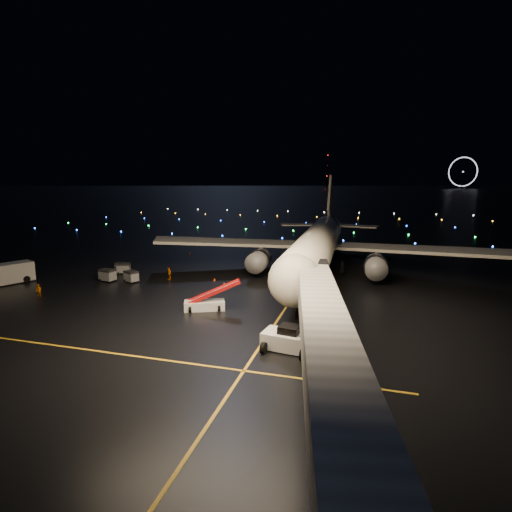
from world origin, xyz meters
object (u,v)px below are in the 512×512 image
Objects in this scene: pushback_tug at (289,338)px; baggage_cart_1 at (122,267)px; baggage_cart_3 at (124,268)px; service_truck at (8,274)px; baggage_cart_2 at (107,275)px; crew_b at (39,290)px; crew_c at (169,273)px; airliner at (320,223)px; baggage_cart_0 at (131,277)px; belt_loader at (204,296)px.

baggage_cart_1 is (-32.51, 22.52, -0.33)m from pushback_tug.
service_truck is at bearing -164.60° from baggage_cart_3.
baggage_cart_2 is 5.09m from baggage_cart_3.
crew_c is at bearing 43.21° from crew_b.
baggage_cart_3 is at bearing -161.91° from airliner.
crew_b is 17.60m from crew_c.
baggage_cart_3 is at bearing 74.39° from crew_b.
baggage_cart_3 reaches higher than baggage_cart_1.
pushback_tug is 0.57× the size of service_truck.
baggage_cart_0 is at bearing 49.60° from crew_b.
service_truck is 4.44× the size of crew_c.
belt_loader is 3.69× the size of baggage_cart_1.
baggage_cart_3 is (-19.85, 13.38, -0.80)m from belt_loader.
baggage_cart_1 is at bearing -157.18° from crew_c.
baggage_cart_2 is (-30.93, 16.64, -0.19)m from pushback_tug.
crew_c is at bearing -24.58° from baggage_cart_1.
pushback_tug is 32.21m from baggage_cart_0.
baggage_cart_1 is (2.04, 15.22, -0.04)m from crew_b.
baggage_cart_3 is at bearing 153.53° from pushback_tug.
airliner reaches higher than pushback_tug.
crew_b is 12.28m from baggage_cart_0.
service_truck reaches higher than crew_c.
airliner is at bearing -4.10° from baggage_cart_3.
baggage_cart_2 reaches higher than crew_b.
service_truck is 3.77× the size of baggage_cart_2.
airliner is 34.24m from baggage_cart_2.
baggage_cart_0 is (16.76, 5.65, -0.67)m from service_truck.
service_truck is (-32.28, 3.22, -0.16)m from belt_loader.
crew_c reaches higher than baggage_cart_3.
belt_loader is at bearing -13.27° from baggage_cart_2.
baggage_cart_3 is (12.43, 10.16, -0.64)m from service_truck.
crew_c is at bearing -151.45° from airliner.
baggage_cart_0 is (-27.24, 17.18, -0.28)m from pushback_tug.
service_truck is 10.37m from crew_b.
baggage_cart_3 is at bearing 122.80° from belt_loader.
baggage_cart_2 is at bearing -153.39° from airliner.
baggage_cart_0 is 6.25m from baggage_cart_3.
baggage_cart_0 reaches higher than crew_b.
service_truck is at bearing 173.35° from pushback_tug.
airliner is 30.18× the size of baggage_cart_1.
crew_c is at bearing -33.28° from baggage_cart_3.
airliner is 47.92m from service_truck.
belt_loader is 16.12m from crew_c.
crew_b is at bearing -102.22° from baggage_cart_0.
baggage_cart_0 is at bearing 155.79° from pushback_tug.
belt_loader is at bearing -5.46° from baggage_cart_0.
pushback_tug is 2.30× the size of baggage_cart_3.
crew_c is at bearing 146.20° from pushback_tug.
belt_loader is 0.84× the size of service_truck.
airliner is 28.29× the size of baggage_cart_0.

